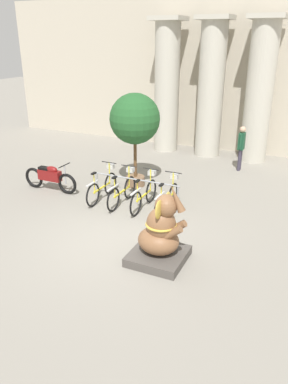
% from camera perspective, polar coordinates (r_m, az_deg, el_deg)
% --- Properties ---
extents(ground_plane, '(60.00, 60.00, 0.00)m').
position_cam_1_polar(ground_plane, '(8.99, -4.22, -6.95)').
color(ground_plane, gray).
extents(building_facade, '(20.00, 0.20, 6.00)m').
position_cam_1_polar(building_facade, '(15.95, 11.26, 16.99)').
color(building_facade, '#BCB29E').
rests_on(building_facade, ground_plane).
extents(column_left, '(1.24, 1.24, 5.16)m').
position_cam_1_polar(column_left, '(15.59, 3.50, 15.84)').
color(column_left, '#BCB7A8').
rests_on(column_left, ground_plane).
extents(column_middle, '(1.24, 1.24, 5.16)m').
position_cam_1_polar(column_middle, '(15.03, 10.16, 15.30)').
color(column_middle, '#BCB7A8').
rests_on(column_middle, ground_plane).
extents(column_right, '(1.24, 1.24, 5.16)m').
position_cam_1_polar(column_right, '(14.66, 17.19, 14.51)').
color(column_right, '#BCB7A8').
rests_on(column_right, ground_plane).
extents(bike_rack, '(2.62, 0.05, 0.77)m').
position_cam_1_polar(bike_rack, '(10.50, -1.31, 1.03)').
color(bike_rack, gray).
rests_on(bike_rack, ground_plane).
extents(bicycle_0, '(0.48, 1.66, 1.03)m').
position_cam_1_polar(bicycle_0, '(10.92, -6.33, 0.84)').
color(bicycle_0, black).
rests_on(bicycle_0, ground_plane).
extents(bicycle_1, '(0.48, 1.66, 1.03)m').
position_cam_1_polar(bicycle_1, '(10.58, -3.31, 0.20)').
color(bicycle_1, black).
rests_on(bicycle_1, ground_plane).
extents(bicycle_2, '(0.48, 1.66, 1.03)m').
position_cam_1_polar(bicycle_2, '(10.31, 0.04, -0.37)').
color(bicycle_2, black).
rests_on(bicycle_2, ground_plane).
extents(bicycle_3, '(0.48, 1.66, 1.03)m').
position_cam_1_polar(bicycle_3, '(10.07, 3.54, -0.98)').
color(bicycle_3, black).
rests_on(bicycle_3, ground_plane).
extents(elephant_statue, '(1.14, 1.14, 1.80)m').
position_cam_1_polar(elephant_statue, '(7.82, 2.52, -6.64)').
color(elephant_statue, '#4C4742').
rests_on(elephant_statue, ground_plane).
extents(motorcycle, '(1.92, 0.55, 0.92)m').
position_cam_1_polar(motorcycle, '(11.84, -14.11, 2.22)').
color(motorcycle, black).
rests_on(motorcycle, ground_plane).
extents(person_pedestrian, '(0.21, 0.47, 1.58)m').
position_cam_1_polar(person_pedestrian, '(13.65, 14.61, 7.01)').
color(person_pedestrian, '#383342').
rests_on(person_pedestrian, ground_plane).
extents(potted_tree, '(1.53, 1.53, 2.92)m').
position_cam_1_polar(potted_tree, '(11.46, -1.40, 10.79)').
color(potted_tree, brown).
rests_on(potted_tree, ground_plane).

